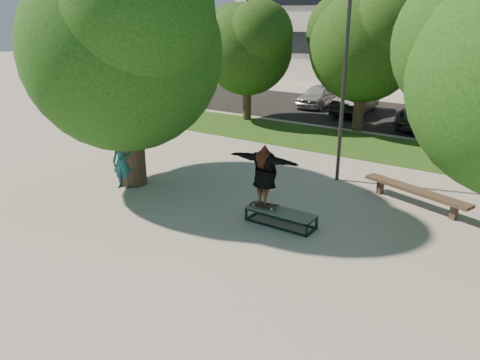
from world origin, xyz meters
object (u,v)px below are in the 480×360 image
Objects in this scene: bystander at (122,162)px; bench at (416,192)px; grind_box at (281,218)px; car_silver_a at (318,96)px; car_silver_b at (455,106)px; car_grey at (430,112)px; lamppost at (344,82)px; tree_left at (122,39)px; car_dark at (356,100)px.

bystander is 8.65m from bench.
grind_box is at bearing -17.42° from bystander.
bystander is at bearing -136.04° from bench.
car_silver_a is 7.35m from car_silver_b.
lamppost is at bearing -94.44° from car_grey.
bench is (2.67, -0.81, -2.74)m from lamppost.
tree_left reaches higher than car_dark.
car_grey is at bearing 66.55° from tree_left.
grind_box is 16.61m from car_silver_a.
car_silver_b is at bearing -0.10° from car_silver_a.
car_silver_b is at bearing 66.84° from tree_left.
car_silver_b is (1.11, 15.55, 0.60)m from grind_box.
tree_left is 3.95× the size of grind_box.
car_silver_b is (6.59, 15.41, -3.63)m from tree_left.
tree_left is 1.41× the size of car_grey.
bystander is at bearing -139.55° from lamppost.
bystander is (-5.18, -4.42, -2.31)m from lamppost.
tree_left reaches higher than car_silver_a.
tree_left reaches higher than car_silver_b.
car_dark is (-3.52, 10.62, -2.44)m from lamppost.
bystander reaches higher than car_silver_b.
lamppost is at bearing -76.03° from car_dark.
car_silver_b reaches higher than grind_box.
tree_left reaches higher than grind_box.
car_dark is at bearing 62.34° from bystander.
car_silver_b is (4.82, 0.88, 0.08)m from car_dark.
car_dark is at bearing 137.68° from bench.
tree_left is at bearing -114.48° from car_grey.
car_grey is 2.02m from car_silver_b.
bench is at bearing -16.79° from lamppost.
bench is (7.96, 3.10, -4.01)m from tree_left.
lamppost is 9.94m from car_grey.
bench is 0.63× the size of car_grey.
bystander is 0.45× the size of car_silver_a.
car_silver_a is (-6.24, 15.38, 0.44)m from grind_box.
bystander is at bearing -176.07° from grind_box.
car_silver_a is 0.87× the size of car_dark.
grind_box is at bearing -99.71° from car_silver_b.
lamppost is 7.19m from bystander.
bench is at bearing 3.36° from bystander.
car_silver_a is (-0.87, 15.75, -0.20)m from bystander.
car_silver_a is at bearing 144.94° from bench.
tree_left is 17.15m from car_silver_b.
grind_box is (5.48, -0.14, -4.23)m from tree_left.
tree_left is at bearing 80.83° from bystander.
car_grey is (5.87, 13.52, -3.72)m from tree_left.
tree_left is 4.24× the size of bystander.
bystander is at bearing -117.78° from car_silver_b.
lamppost is 3.39× the size of grind_box.
car_dark is at bearing 108.32° from lamppost.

